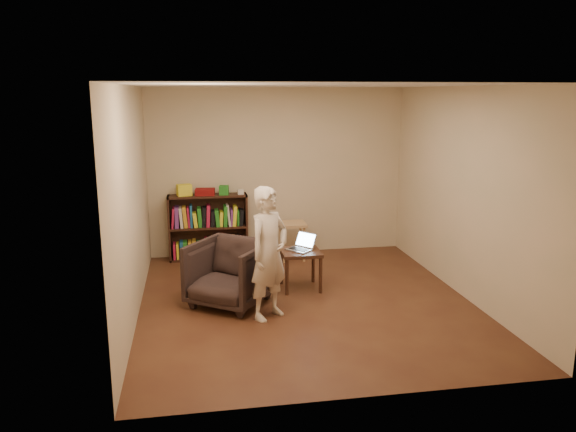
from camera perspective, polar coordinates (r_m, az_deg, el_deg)
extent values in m
plane|color=#411F14|center=(6.99, 1.83, -8.71)|extent=(4.50, 4.50, 0.00)
plane|color=silver|center=(6.52, 1.99, 13.13)|extent=(4.50, 4.50, 0.00)
plane|color=#B9B08C|center=(8.82, -1.07, 4.49)|extent=(4.00, 0.00, 4.00)
plane|color=#B9B08C|center=(6.53, -15.54, 1.20)|extent=(0.00, 4.50, 4.50)
plane|color=#B9B08C|center=(7.30, 17.48, 2.24)|extent=(0.00, 4.50, 4.50)
cube|color=black|center=(8.71, -11.95, -1.25)|extent=(0.03, 0.30, 1.00)
cube|color=black|center=(8.74, -4.27, -0.96)|extent=(0.03, 0.30, 1.00)
cube|color=black|center=(8.84, -8.13, -0.89)|extent=(1.20, 0.02, 1.00)
cube|color=black|center=(8.83, -8.01, -4.17)|extent=(1.20, 0.30, 0.03)
cube|color=black|center=(8.70, -8.10, -1.10)|extent=(1.14, 0.30, 0.03)
cube|color=black|center=(8.60, -8.20, 2.04)|extent=(1.20, 0.30, 0.03)
cube|color=yellow|center=(8.58, -10.50, 2.61)|extent=(0.24, 0.19, 0.17)
cube|color=maroon|center=(8.58, -8.43, 2.44)|extent=(0.31, 0.24, 0.10)
cube|color=#247D21|center=(8.58, -6.53, 2.63)|extent=(0.16, 0.16, 0.14)
cube|color=beige|center=(8.59, -4.84, 2.45)|extent=(0.09, 0.09, 0.07)
cube|color=#B07955|center=(8.55, 0.42, -0.82)|extent=(0.40, 0.40, 0.04)
cylinder|color=#B07955|center=(8.44, -0.45, -3.02)|extent=(0.04, 0.04, 0.54)
cylinder|color=#B07955|center=(8.50, 1.66, -2.92)|extent=(0.04, 0.04, 0.54)
cylinder|color=#B07955|center=(8.74, -0.79, -2.48)|extent=(0.04, 0.04, 0.54)
cylinder|color=#B07955|center=(8.80, 1.25, -2.39)|extent=(0.04, 0.04, 0.54)
imported|color=black|center=(6.82, -5.97, -5.81)|extent=(1.18, 1.19, 0.79)
cube|color=black|center=(7.30, 1.29, -3.71)|extent=(0.50, 0.50, 0.04)
cylinder|color=black|center=(7.13, -0.11, -6.26)|extent=(0.04, 0.04, 0.47)
cylinder|color=black|center=(7.21, 3.32, -6.05)|extent=(0.04, 0.04, 0.47)
cylinder|color=black|center=(7.54, -0.67, -5.21)|extent=(0.04, 0.04, 0.47)
cylinder|color=black|center=(7.62, 2.58, -5.03)|extent=(0.04, 0.04, 0.47)
cube|color=#A5A5AA|center=(7.30, 1.09, -3.45)|extent=(0.36, 0.37, 0.02)
cube|color=black|center=(7.30, 1.09, -3.38)|extent=(0.26, 0.27, 0.00)
cube|color=#A5A5AA|center=(7.39, 1.82, -2.43)|extent=(0.28, 0.30, 0.20)
cube|color=#B6E1FF|center=(7.39, 1.82, -2.43)|extent=(0.24, 0.25, 0.16)
imported|color=beige|center=(6.30, -1.96, -3.81)|extent=(0.66, 0.63, 1.52)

